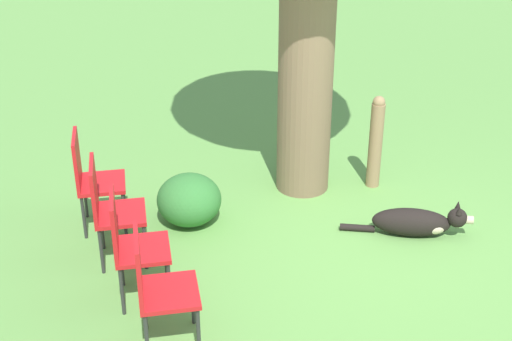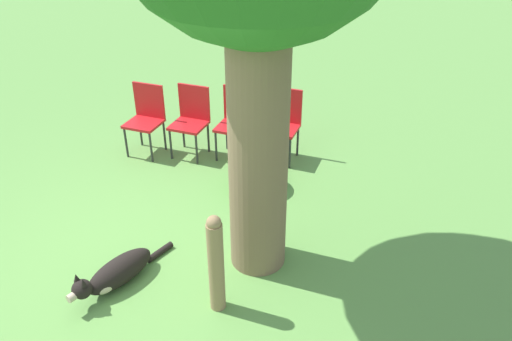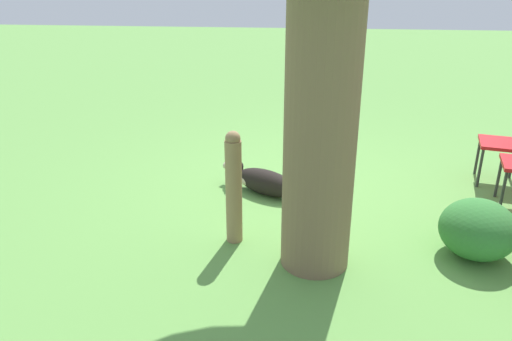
% 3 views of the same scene
% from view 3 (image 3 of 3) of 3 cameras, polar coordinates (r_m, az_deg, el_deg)
% --- Properties ---
extents(ground_plane, '(30.00, 30.00, 0.00)m').
position_cam_3_polar(ground_plane, '(5.08, 6.33, -3.33)').
color(ground_plane, '#609947').
extents(dog, '(1.06, 0.68, 0.35)m').
position_cam_3_polar(dog, '(5.15, 0.63, -1.15)').
color(dog, black).
rests_on(dog, ground_plane).
extents(fence_post, '(0.14, 0.14, 0.98)m').
position_cam_3_polar(fence_post, '(4.12, -2.56, -1.92)').
color(fence_post, '#937551').
rests_on(fence_post, ground_plane).
extents(red_chair_0, '(0.51, 0.52, 0.94)m').
position_cam_3_polar(red_chair_0, '(5.88, 27.17, 3.50)').
color(red_chair_0, red).
rests_on(red_chair_0, ground_plane).
extents(low_shrub, '(0.60, 0.60, 0.48)m').
position_cam_3_polar(low_shrub, '(4.38, 24.02, -6.15)').
color(low_shrub, '#337533').
rests_on(low_shrub, ground_plane).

